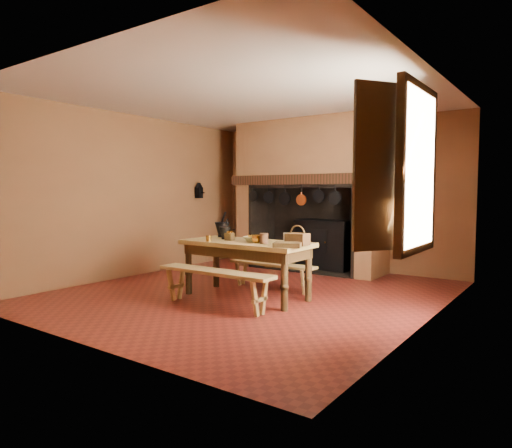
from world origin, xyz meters
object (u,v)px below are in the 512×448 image
(iron_range, at_px, (325,244))
(mixing_bowl, at_px, (255,239))
(coffee_grinder, at_px, (230,236))
(wicker_basket, at_px, (297,239))
(work_table, at_px, (246,250))
(bench_front, at_px, (215,280))

(iron_range, xyz_separation_m, mixing_bowl, (0.29, -2.70, 0.34))
(coffee_grinder, bearing_deg, mixing_bowl, 3.13)
(coffee_grinder, xyz_separation_m, wicker_basket, (1.06, 0.06, 0.02))
(work_table, height_order, mixing_bowl, mixing_bowl)
(coffee_grinder, bearing_deg, wicker_basket, -3.82)
(work_table, relative_size, mixing_bowl, 6.14)
(mixing_bowl, bearing_deg, work_table, -173.06)
(iron_range, distance_m, wicker_basket, 2.90)
(iron_range, height_order, coffee_grinder, iron_range)
(wicker_basket, bearing_deg, work_table, -179.23)
(work_table, bearing_deg, wicker_basket, 0.41)
(iron_range, bearing_deg, work_table, -86.49)
(mixing_bowl, bearing_deg, coffee_grinder, -169.91)
(work_table, xyz_separation_m, coffee_grinder, (-0.26, -0.05, 0.19))
(wicker_basket, bearing_deg, iron_range, 110.14)
(iron_range, bearing_deg, mixing_bowl, -83.78)
(coffee_grinder, bearing_deg, work_table, 4.69)
(iron_range, distance_m, bench_front, 3.39)
(work_table, xyz_separation_m, wicker_basket, (0.81, 0.01, 0.21))
(iron_range, relative_size, bench_front, 0.94)
(iron_range, bearing_deg, wicker_basket, -70.22)
(wicker_basket, bearing_deg, mixing_bowl, 179.53)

